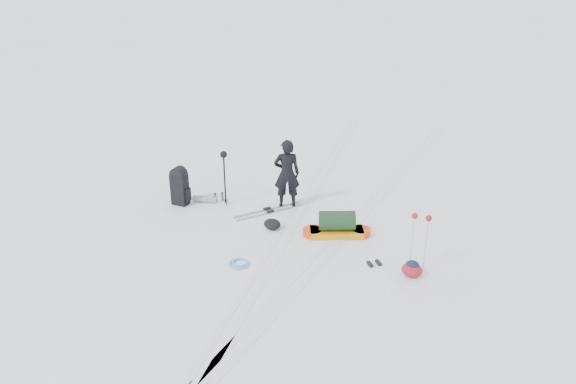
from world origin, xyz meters
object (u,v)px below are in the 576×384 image
at_px(skier, 287,174).
at_px(ski_poles_black, 224,161).
at_px(pulk_sled, 337,226).
at_px(expedition_rucksack, 183,187).

bearing_deg(skier, ski_poles_black, -6.56).
xyz_separation_m(pulk_sled, expedition_rucksack, (-3.98, 0.27, 0.23)).
distance_m(pulk_sled, expedition_rucksack, 4.00).
height_order(skier, expedition_rucksack, skier).
bearing_deg(expedition_rucksack, skier, 20.93).
xyz_separation_m(expedition_rucksack, ski_poles_black, (0.99, 0.33, 0.69)).
relative_size(pulk_sled, ski_poles_black, 1.12).
bearing_deg(expedition_rucksack, pulk_sled, 0.05).
bearing_deg(pulk_sled, expedition_rucksack, 155.26).
xyz_separation_m(skier, ski_poles_black, (-1.45, -0.42, 0.28)).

